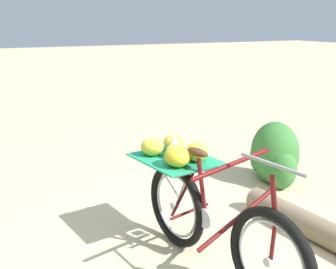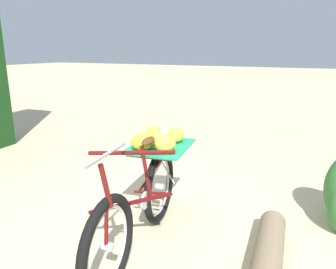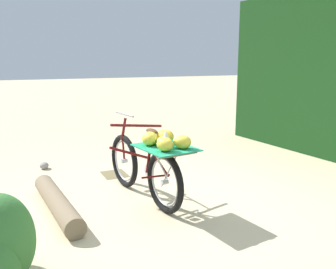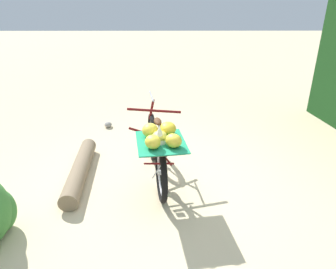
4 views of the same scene
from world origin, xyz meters
The scene contains 5 objects.
ground_plane centered at (0.00, 0.00, 0.00)m, with size 60.00×60.00×0.00m, color beige.
bicycle centered at (0.06, 0.20, 0.52)m, with size 1.80×0.77×1.03m.
fallen_log centered at (0.22, 1.27, 0.11)m, with size 0.23×0.23×1.57m, color #7F6B51.
path_stone centered at (2.07, 1.22, 0.05)m, with size 0.17×0.14×0.11m, color gray.
leaf_litter_patch centered at (1.32, 0.27, 0.00)m, with size 0.44×0.36×0.01m, color olive.
Camera 4 is at (-3.31, 0.10, 2.15)m, focal length 31.25 mm.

